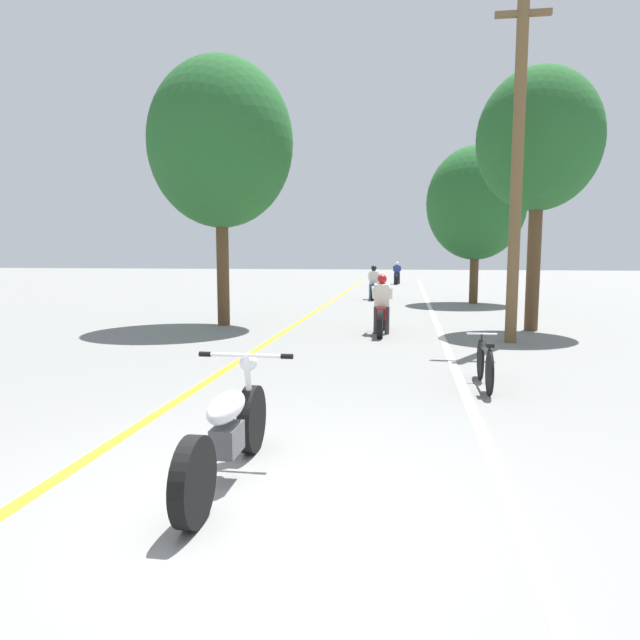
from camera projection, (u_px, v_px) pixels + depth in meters
ground_plane at (241, 507)px, 4.30m from camera, size 120.00×120.00×0.00m
lane_stripe_center at (306, 318)px, 16.74m from camera, size 0.14×48.00×0.01m
lane_stripe_edge at (435, 320)px, 16.19m from camera, size 0.14×48.00×0.01m
utility_pole at (517, 164)px, 11.72m from camera, size 1.10×0.24×7.25m
roadside_tree_right_near at (539, 141)px, 13.49m from camera, size 2.92×2.62×6.25m
roadside_tree_right_far at (476, 203)px, 20.99m from camera, size 3.63×3.27×5.81m
roadside_tree_left at (220, 144)px, 14.51m from camera, size 3.72×3.35×6.82m
motorcycle_foreground at (228, 431)px, 4.73m from camera, size 0.88×2.16×1.00m
motorcycle_rider_lead at (382, 311)px, 13.37m from camera, size 0.50×2.12×1.40m
motorcycle_rider_mid at (374, 286)px, 23.25m from camera, size 0.50×1.98×1.39m
motorcycle_rider_far at (397, 276)px, 34.46m from camera, size 0.50×2.02×1.34m
bicycle_parked at (485, 364)px, 8.09m from camera, size 0.44×1.58×0.72m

